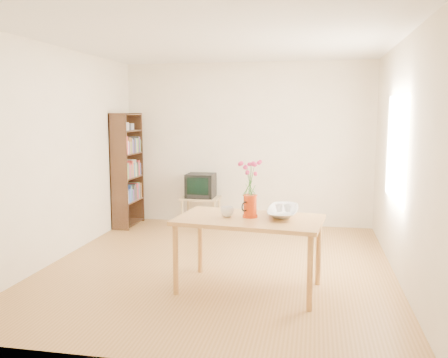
% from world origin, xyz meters
% --- Properties ---
extents(room, '(4.50, 4.50, 4.50)m').
position_xyz_m(room, '(0.03, 0.00, 1.30)').
color(room, olive).
rests_on(room, ground).
extents(table, '(1.52, 0.98, 0.75)m').
position_xyz_m(table, '(0.45, -0.68, 0.67)').
color(table, '#A87239').
rests_on(table, ground).
extents(tv_stand, '(0.60, 0.45, 0.46)m').
position_xyz_m(tv_stand, '(-0.70, 1.97, 0.39)').
color(tv_stand, tan).
rests_on(tv_stand, ground).
extents(bookshelf, '(0.28, 0.70, 1.80)m').
position_xyz_m(bookshelf, '(-1.85, 1.75, 0.84)').
color(bookshelf, black).
rests_on(bookshelf, ground).
extents(pitcher, '(0.15, 0.21, 0.23)m').
position_xyz_m(pitcher, '(0.45, -0.65, 0.86)').
color(pitcher, '#BC320B').
rests_on(pitcher, table).
extents(flowers, '(0.27, 0.27, 0.38)m').
position_xyz_m(flowers, '(0.45, -0.65, 1.16)').
color(flowers, '#EC3777').
rests_on(flowers, pitcher).
extents(mug, '(0.14, 0.14, 0.10)m').
position_xyz_m(mug, '(0.22, -0.68, 0.80)').
color(mug, white).
rests_on(mug, table).
extents(bowl, '(0.47, 0.47, 0.44)m').
position_xyz_m(bowl, '(0.77, -0.49, 0.97)').
color(bowl, white).
rests_on(bowl, table).
extents(teacup_a, '(0.10, 0.10, 0.07)m').
position_xyz_m(teacup_a, '(0.73, -0.49, 0.93)').
color(teacup_a, white).
rests_on(teacup_a, bowl).
extents(teacup_b, '(0.09, 0.09, 0.07)m').
position_xyz_m(teacup_b, '(0.82, -0.47, 0.93)').
color(teacup_b, white).
rests_on(teacup_b, bowl).
extents(television, '(0.44, 0.41, 0.38)m').
position_xyz_m(television, '(-0.70, 1.98, 0.65)').
color(television, black).
rests_on(television, tv_stand).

